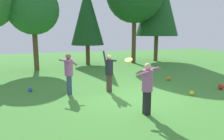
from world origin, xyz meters
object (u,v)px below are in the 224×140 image
at_px(person_bystander, 69,70).
at_px(ball_red, 221,87).
at_px(tree_left, 33,9).
at_px(tree_center, 87,15).
at_px(person_thrower, 109,70).
at_px(ball_orange, 169,78).
at_px(ball_blue, 30,90).
at_px(frisbee, 129,60).
at_px(ball_yellow, 192,93).
at_px(person_catcher, 147,85).

xyz_separation_m(person_bystander, ball_red, (6.65, -1.42, -0.89)).
bearing_deg(tree_left, tree_center, 19.15).
bearing_deg(person_thrower, tree_left, -157.25).
distance_m(ball_orange, ball_blue, 7.02).
xyz_separation_m(frisbee, ball_yellow, (3.03, 0.39, -1.56)).
bearing_deg(tree_left, ball_orange, -39.27).
height_order(person_thrower, tree_left, tree_left).
xyz_separation_m(person_bystander, ball_yellow, (4.80, -1.75, -0.92)).
xyz_separation_m(frisbee, tree_center, (0.69, 9.98, 2.20)).
xyz_separation_m(frisbee, ball_blue, (-3.36, 3.07, -1.56)).
height_order(ball_yellow, ball_blue, same).
bearing_deg(person_catcher, tree_center, -20.20).
bearing_deg(frisbee, ball_orange, 39.80).
xyz_separation_m(ball_blue, tree_left, (0.19, 5.56, 3.96)).
bearing_deg(ball_yellow, person_thrower, 153.26).
relative_size(frisbee, tree_left, 0.06).
xyz_separation_m(person_thrower, person_catcher, (0.35, -2.81, 0.01)).
height_order(tree_center, tree_left, tree_center).
height_order(person_bystander, tree_center, tree_center).
relative_size(person_catcher, ball_yellow, 8.63).
relative_size(person_thrower, ball_orange, 8.64).
relative_size(tree_center, tree_left, 1.07).
relative_size(ball_yellow, ball_orange, 0.92).
bearing_deg(ball_orange, person_thrower, -163.72).
height_order(person_bystander, frisbee, frisbee).
xyz_separation_m(person_bystander, tree_left, (-1.40, 6.49, 3.03)).
bearing_deg(ball_red, person_bystander, 167.92).
bearing_deg(ball_red, ball_orange, 117.69).
bearing_deg(person_thrower, frisbee, -0.00).
height_order(ball_yellow, tree_center, tree_center).
relative_size(person_thrower, person_bystander, 1.05).
bearing_deg(ball_yellow, frisbee, -172.60).
bearing_deg(person_catcher, person_bystander, 16.31).
height_order(ball_red, tree_center, tree_center).
distance_m(person_thrower, ball_orange, 3.98).
bearing_deg(person_bystander, ball_yellow, 30.43).
bearing_deg(tree_center, person_catcher, -92.19).
distance_m(ball_orange, tree_center, 8.42).
bearing_deg(person_bystander, frisbee, -0.00).
distance_m(person_bystander, tree_center, 8.68).
distance_m(person_catcher, tree_left, 10.56).
xyz_separation_m(person_thrower, tree_left, (-3.10, 6.68, 3.08)).
xyz_separation_m(frisbee, ball_red, (4.88, 0.72, -1.52)).
height_order(person_thrower, person_bystander, person_thrower).
xyz_separation_m(person_catcher, tree_center, (0.41, 10.83, 2.87)).
bearing_deg(ball_blue, frisbee, -42.40).
relative_size(person_thrower, ball_red, 6.94).
xyz_separation_m(frisbee, tree_left, (-3.17, 8.63, 2.40)).
bearing_deg(ball_yellow, tree_center, 103.71).
bearing_deg(tree_left, person_thrower, -65.09).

